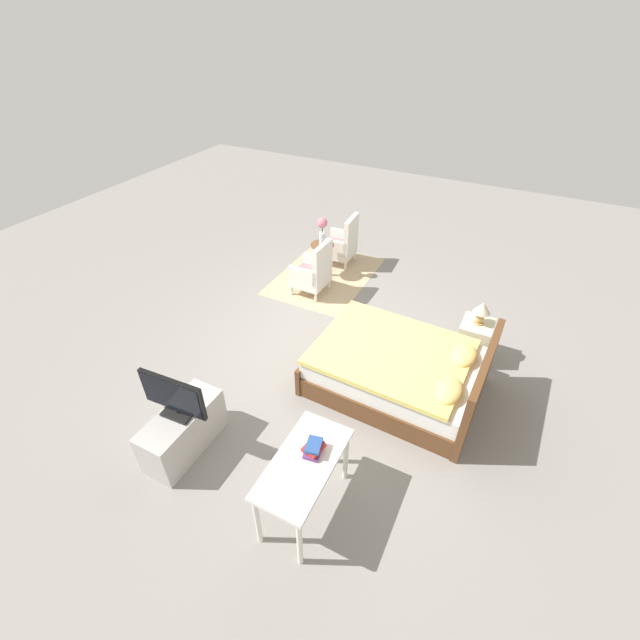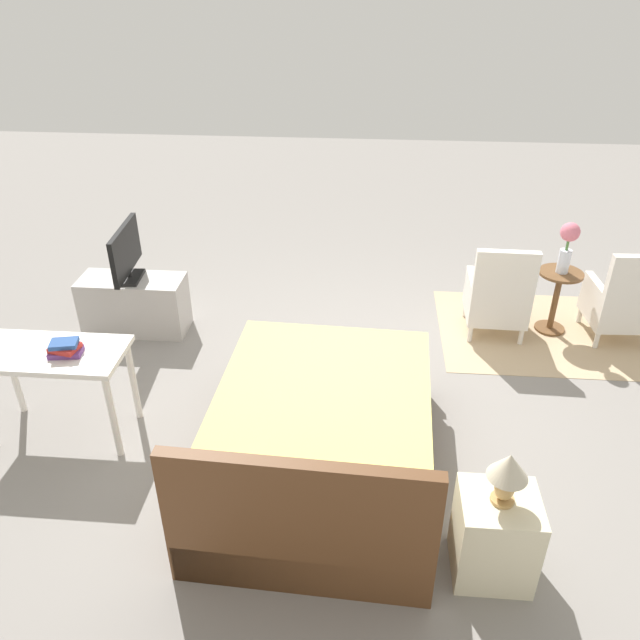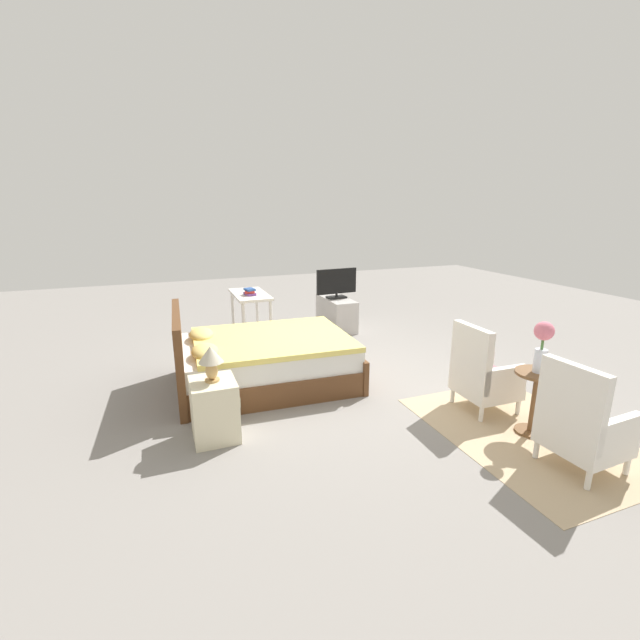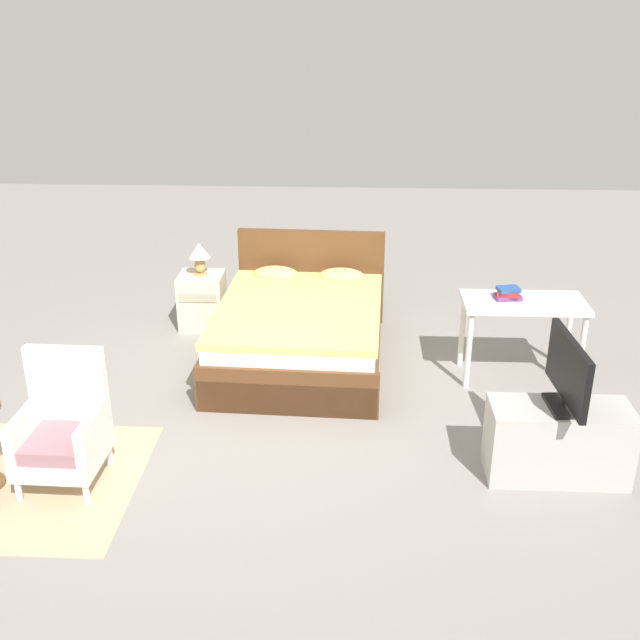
{
  "view_description": "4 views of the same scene",
  "coord_description": "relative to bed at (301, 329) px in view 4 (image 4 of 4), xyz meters",
  "views": [
    {
      "loc": [
        3.98,
        1.9,
        3.98
      ],
      "look_at": [
        0.23,
        -0.01,
        0.79
      ],
      "focal_mm": 24.0,
      "sensor_mm": 36.0,
      "label": 1
    },
    {
      "loc": [
        -0.13,
        4.23,
        3.13
      ],
      "look_at": [
        0.22,
        -0.02,
        0.6
      ],
      "focal_mm": 35.0,
      "sensor_mm": 36.0,
      "label": 2
    },
    {
      "loc": [
        -4.59,
        2.12,
        2.09
      ],
      "look_at": [
        0.32,
        0.23,
        0.67
      ],
      "focal_mm": 24.0,
      "sensor_mm": 36.0,
      "label": 3
    },
    {
      "loc": [
        0.6,
        -5.21,
        3.07
      ],
      "look_at": [
        0.35,
        0.02,
        0.83
      ],
      "focal_mm": 42.0,
      "sensor_mm": 36.0,
      "label": 4
    }
  ],
  "objects": [
    {
      "name": "ground_plane",
      "position": [
        -0.13,
        -1.05,
        -0.3
      ],
      "size": [
        16.0,
        16.0,
        0.0
      ],
      "primitive_type": "plane",
      "color": "gray"
    },
    {
      "name": "bed",
      "position": [
        0.0,
        0.0,
        0.0
      ],
      "size": [
        1.57,
        2.09,
        0.96
      ],
      "color": "brown",
      "rests_on": "ground_plane"
    },
    {
      "name": "armchair_by_window_right",
      "position": [
        -1.48,
        -1.98,
        0.08
      ],
      "size": [
        0.55,
        0.55,
        0.92
      ],
      "color": "white",
      "rests_on": "floor_rug"
    },
    {
      "name": "nightstand",
      "position": [
        -1.05,
        0.7,
        -0.02
      ],
      "size": [
        0.44,
        0.41,
        0.56
      ],
      "color": "beige",
      "rests_on": "ground_plane"
    },
    {
      "name": "table_lamp",
      "position": [
        -1.05,
        0.7,
        0.47
      ],
      "size": [
        0.22,
        0.22,
        0.33
      ],
      "color": "tan",
      "rests_on": "nightstand"
    },
    {
      "name": "tv_stand",
      "position": [
        1.9,
        -1.78,
        -0.03
      ],
      "size": [
        0.96,
        0.4,
        0.54
      ],
      "color": "#B7B2AD",
      "rests_on": "ground_plane"
    },
    {
      "name": "tv_flatscreen",
      "position": [
        1.9,
        -1.78,
        0.5
      ],
      "size": [
        0.22,
        0.73,
        0.51
      ],
      "color": "black",
      "rests_on": "tv_stand"
    },
    {
      "name": "vanity_desk",
      "position": [
        1.93,
        -0.28,
        0.32
      ],
      "size": [
        1.04,
        0.52,
        0.73
      ],
      "color": "silver",
      "rests_on": "ground_plane"
    },
    {
      "name": "book_stack",
      "position": [
        1.79,
        -0.25,
        0.48
      ],
      "size": [
        0.23,
        0.18,
        0.11
      ],
      "color": "#66387A",
      "rests_on": "vanity_desk"
    }
  ]
}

